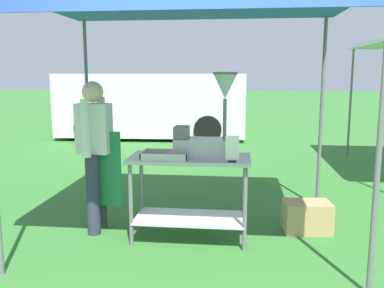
# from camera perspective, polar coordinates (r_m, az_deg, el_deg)

# --- Properties ---
(ground_plane) EXTENTS (70.00, 70.00, 0.00)m
(ground_plane) POSITION_cam_1_polar(r_m,az_deg,el_deg) (9.26, 4.79, -0.99)
(ground_plane) COLOR #33702D
(stall_canopy) EXTENTS (3.20, 2.39, 2.41)m
(stall_canopy) POSITION_cam_1_polar(r_m,az_deg,el_deg) (4.25, -0.16, 18.24)
(stall_canopy) COLOR slate
(stall_canopy) RESTS_ON ground
(donut_cart) EXTENTS (1.21, 0.57, 0.86)m
(donut_cart) POSITION_cam_1_polar(r_m,az_deg,el_deg) (4.24, -0.30, -5.01)
(donut_cart) COLOR #B7B7BC
(donut_cart) RESTS_ON ground
(donut_tray) EXTENTS (0.46, 0.30, 0.07)m
(donut_tray) POSITION_cam_1_polar(r_m,az_deg,el_deg) (4.10, -3.57, -1.68)
(donut_tray) COLOR #B7B7BC
(donut_tray) RESTS_ON donut_cart
(donut_fryer) EXTENTS (0.62, 0.28, 0.84)m
(donut_fryer) POSITION_cam_1_polar(r_m,az_deg,el_deg) (4.16, 2.13, 2.21)
(donut_fryer) COLOR #B7B7BC
(donut_fryer) RESTS_ON donut_cart
(menu_sign) EXTENTS (0.13, 0.05, 0.25)m
(menu_sign) POSITION_cam_1_polar(r_m,az_deg,el_deg) (3.93, 5.50, -0.93)
(menu_sign) COLOR black
(menu_sign) RESTS_ON donut_cart
(vendor) EXTENTS (0.45, 0.53, 1.61)m
(vendor) POSITION_cam_1_polar(r_m,az_deg,el_deg) (4.53, -13.03, -0.63)
(vendor) COLOR #2D3347
(vendor) RESTS_ON ground
(supply_crate) EXTENTS (0.53, 0.38, 0.32)m
(supply_crate) POSITION_cam_1_polar(r_m,az_deg,el_deg) (4.74, 15.37, -9.52)
(supply_crate) COLOR tan
(supply_crate) RESTS_ON ground
(van_white) EXTENTS (4.90, 2.25, 1.69)m
(van_white) POSITION_cam_1_polar(r_m,az_deg,el_deg) (11.29, -5.25, 5.38)
(van_white) COLOR white
(van_white) RESTS_ON ground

